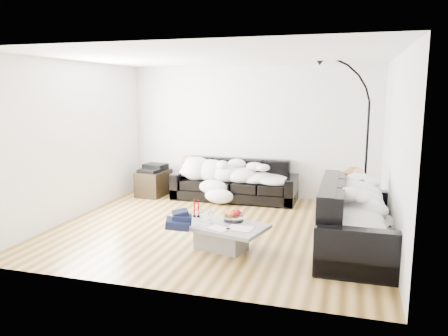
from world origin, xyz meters
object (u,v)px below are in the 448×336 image
(fruit_bowl, at_px, (234,215))
(stereo, at_px, (153,168))
(sleeper_back, at_px, (234,169))
(wine_glass_a, at_px, (210,214))
(candle_right, at_px, (198,209))
(av_cabinet, at_px, (154,183))
(sleeper_right, at_px, (358,202))
(shoes, at_px, (337,232))
(sofa_back, at_px, (234,180))
(candle_left, at_px, (194,208))
(coffee_table, at_px, (221,236))
(sofa_right, at_px, (357,216))
(floor_lamp, at_px, (367,148))
(wine_glass_b, at_px, (201,215))
(wine_glass_c, at_px, (211,217))

(fruit_bowl, relative_size, stereo, 0.64)
(sleeper_back, distance_m, wine_glass_a, 2.48)
(candle_right, distance_m, av_cabinet, 2.96)
(sleeper_right, xyz_separation_m, candle_right, (-2.15, -0.28, -0.19))
(shoes, bearing_deg, av_cabinet, 155.50)
(sofa_back, distance_m, shoes, 2.61)
(fruit_bowl, bearing_deg, stereo, 134.32)
(candle_left, distance_m, candle_right, 0.06)
(sleeper_back, relative_size, candle_right, 8.29)
(coffee_table, height_order, candle_right, candle_right)
(sofa_right, distance_m, sleeper_back, 3.09)
(shoes, distance_m, floor_lamp, 1.61)
(coffee_table, relative_size, wine_glass_a, 7.16)
(sleeper_right, bearing_deg, coffee_table, 106.36)
(sleeper_right, height_order, av_cabinet, sleeper_right)
(wine_glass_a, distance_m, candle_right, 0.22)
(wine_glass_b, height_order, wine_glass_c, wine_glass_c)
(sofa_right, distance_m, candle_right, 2.17)
(wine_glass_b, bearing_deg, av_cabinet, 127.13)
(wine_glass_b, relative_size, candle_left, 0.72)
(shoes, bearing_deg, sleeper_back, 140.01)
(sofa_back, distance_m, wine_glass_b, 2.62)
(coffee_table, relative_size, shoes, 2.51)
(wine_glass_b, xyz_separation_m, shoes, (1.78, 0.99, -0.38))
(sofa_back, height_order, shoes, sofa_back)
(av_cabinet, bearing_deg, candle_left, -49.36)
(wine_glass_b, distance_m, candle_left, 0.25)
(wine_glass_a, distance_m, av_cabinet, 3.15)
(sofa_back, height_order, sleeper_right, sleeper_right)
(candle_left, distance_m, floor_lamp, 3.08)
(sleeper_back, height_order, sleeper_right, sleeper_right)
(sofa_back, xyz_separation_m, fruit_bowl, (0.65, -2.48, 0.04))
(shoes, bearing_deg, candle_right, -158.93)
(sleeper_back, height_order, av_cabinet, sleeper_back)
(wine_glass_c, relative_size, floor_lamp, 0.08)
(coffee_table, relative_size, candle_right, 4.86)
(sofa_right, distance_m, wine_glass_c, 1.96)
(sofa_right, height_order, stereo, sofa_right)
(coffee_table, height_order, wine_glass_c, wine_glass_c)
(sofa_back, bearing_deg, candle_right, -87.16)
(sleeper_right, relative_size, av_cabinet, 2.61)
(av_cabinet, bearing_deg, shoes, -18.69)
(coffee_table, distance_m, wine_glass_c, 0.30)
(wine_glass_a, bearing_deg, sleeper_back, 97.47)
(sleeper_back, xyz_separation_m, sleeper_right, (2.27, -2.09, 0.03))
(candle_left, bearing_deg, sleeper_back, 91.47)
(wine_glass_b, bearing_deg, sleeper_right, 12.95)
(coffee_table, height_order, wine_glass_a, wine_glass_a)
(candle_right, relative_size, floor_lamp, 0.10)
(fruit_bowl, distance_m, wine_glass_b, 0.44)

